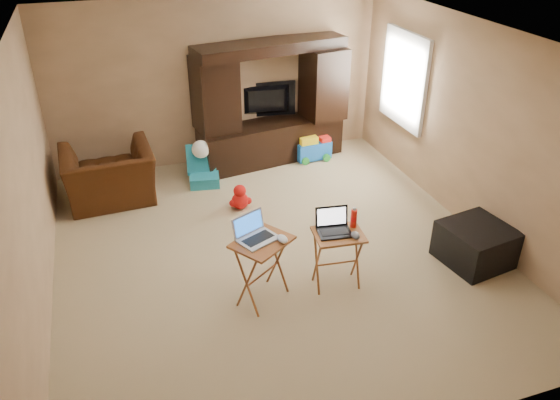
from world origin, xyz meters
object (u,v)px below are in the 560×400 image
object	(u,v)px
tray_table_right	(337,260)
laptop_right	(335,223)
plush_toy	(240,197)
laptop_left	(258,230)
recliner	(109,176)
ottoman	(476,244)
mouse_right	(355,235)
entertainment_center	(271,103)
mouse_left	(282,239)
tray_table_left	(263,271)
television	(267,101)
child_rocker	(204,167)
push_toy	(313,147)
water_bottle	(354,218)

from	to	relation	value
tray_table_right	laptop_right	distance (m)	0.45
plush_toy	laptop_left	bearing A→B (deg)	-98.83
tray_table_right	laptop_right	size ratio (longest dim) A/B	1.91
recliner	laptop_left	size ratio (longest dim) A/B	3.08
ottoman	laptop_right	xyz separation A→B (m)	(-1.73, 0.12, 0.55)
laptop_right	mouse_right	bearing A→B (deg)	-31.23
mouse_right	plush_toy	bearing A→B (deg)	108.71
entertainment_center	ottoman	xyz separation A→B (m)	(1.38, -3.36, -0.71)
plush_toy	laptop_right	xyz separation A→B (m)	(0.52, -1.90, 0.60)
mouse_left	laptop_left	bearing A→B (deg)	155.56
laptop_right	plush_toy	bearing A→B (deg)	113.57
plush_toy	tray_table_left	size ratio (longest dim) A/B	0.49
tray_table_right	mouse_left	bearing A→B (deg)	-170.17
television	tray_table_left	bearing A→B (deg)	79.23
television	child_rocker	xyz separation A→B (m)	(-1.18, -0.72, -0.62)
laptop_right	mouse_left	bearing A→B (deg)	-165.80
push_toy	water_bottle	distance (m)	3.13
recliner	water_bottle	distance (m)	3.56
child_rocker	mouse_right	world-z (taller)	mouse_right
ottoman	mouse_right	xyz separation A→B (m)	(-1.56, -0.02, 0.46)
television	child_rocker	distance (m)	1.52
child_rocker	plush_toy	size ratio (longest dim) A/B	1.58
tray_table_right	mouse_right	size ratio (longest dim) A/B	4.92
television	laptop_left	size ratio (longest dim) A/B	2.50
ottoman	mouse_right	bearing A→B (deg)	-179.26
plush_toy	ottoman	size ratio (longest dim) A/B	0.50
laptop_left	tray_table_right	bearing A→B (deg)	-27.83
entertainment_center	mouse_right	distance (m)	3.40
ottoman	mouse_right	distance (m)	1.63
ottoman	tray_table_left	world-z (taller)	tray_table_left
push_toy	tray_table_left	world-z (taller)	tray_table_left
entertainment_center	tray_table_right	world-z (taller)	entertainment_center
laptop_left	mouse_right	xyz separation A→B (m)	(0.98, -0.18, -0.16)
mouse_left	mouse_right	size ratio (longest dim) A/B	1.10
laptop_left	plush_toy	bearing A→B (deg)	57.27
child_rocker	recliner	bearing A→B (deg)	-166.81
push_toy	laptop_left	world-z (taller)	laptop_left
push_toy	tray_table_right	bearing A→B (deg)	-110.85
television	mouse_left	size ratio (longest dim) A/B	6.44
tray_table_left	ottoman	bearing A→B (deg)	-37.01
entertainment_center	water_bottle	size ratio (longest dim) A/B	11.25
television	plush_toy	size ratio (longest dim) A/B	2.67
plush_toy	push_toy	bearing A→B (deg)	37.46
entertainment_center	television	distance (m)	0.23
television	laptop_right	xyz separation A→B (m)	(-0.35, -3.47, -0.12)
child_rocker	tray_table_right	bearing A→B (deg)	-62.49
recliner	plush_toy	xyz separation A→B (m)	(1.62, -0.78, -0.20)
entertainment_center	water_bottle	world-z (taller)	entertainment_center
ottoman	child_rocker	bearing A→B (deg)	131.76
television	mouse_left	distance (m)	3.65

